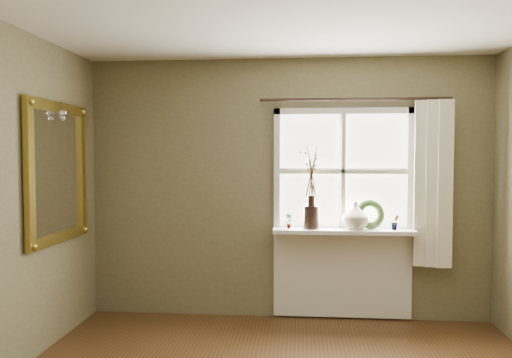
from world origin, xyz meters
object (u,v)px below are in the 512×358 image
Objects in this scene: dark_jug at (311,217)px; gilt_mirror at (58,172)px; cream_vase at (355,215)px; wreath at (370,217)px.

gilt_mirror is at bearing -161.85° from dark_jug.
cream_vase is (0.43, 0.00, 0.02)m from dark_jug.
dark_jug is 0.57m from wreath.
cream_vase reaches higher than dark_jug.
cream_vase is 0.22× the size of gilt_mirror.
cream_vase is at bearing 15.37° from gilt_mirror.
gilt_mirror is at bearing -164.63° from cream_vase.
dark_jug is 0.77× the size of wreath.
gilt_mirror is (-2.20, -0.72, 0.46)m from dark_jug.
dark_jug is at bearing 170.83° from wreath.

